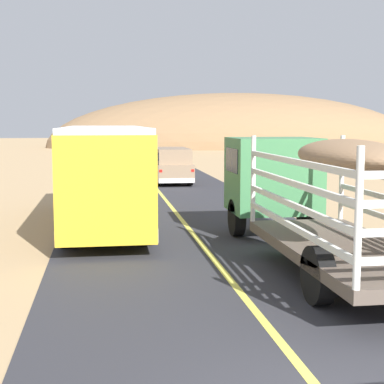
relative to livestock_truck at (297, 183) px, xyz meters
The scene contains 4 objects.
livestock_truck is the anchor object (origin of this frame).
bus 6.72m from the livestock_truck, 137.08° to the left, with size 2.54×10.00×3.21m.
car_far 17.49m from the livestock_truck, 94.08° to the left, with size 1.90×4.62×1.93m.
distant_hill 65.69m from the livestock_truck, 78.13° to the left, with size 51.84×21.87×14.51m, color olive.
Camera 1 is at (-2.65, -5.94, 3.39)m, focal length 54.96 mm.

